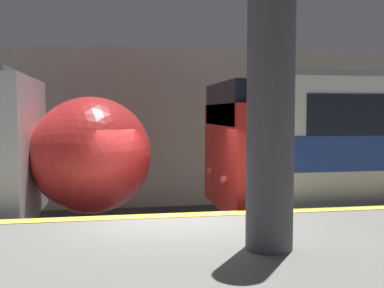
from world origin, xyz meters
The scene contains 3 objects.
ground_plane centered at (0.00, 0.00, 0.00)m, with size 120.00×120.00×0.00m, color #33302D.
station_rear_barrier centered at (0.00, 6.00, 2.35)m, with size 50.00×0.15×4.70m.
support_pillar_near centered at (0.94, -2.08, 2.98)m, with size 0.58×0.58×3.69m.
Camera 1 is at (-0.89, -7.28, 2.81)m, focal length 42.00 mm.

